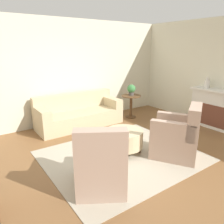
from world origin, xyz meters
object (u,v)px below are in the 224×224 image
(armchair_left, at_px, (101,164))
(vase_mantel_near, at_px, (207,84))
(couch, at_px, (79,114))
(ottoman_table, at_px, (124,138))
(side_table, at_px, (131,102))
(potted_plant_on_side_table, at_px, (131,89))
(armchair_right, at_px, (178,137))

(armchair_left, relative_size, vase_mantel_near, 3.68)
(couch, xyz_separation_m, vase_mantel_near, (2.86, -1.88, 0.83))
(ottoman_table, bearing_deg, side_table, 46.71)
(ottoman_table, height_order, potted_plant_on_side_table, potted_plant_on_side_table)
(couch, xyz_separation_m, ottoman_table, (0.02, -1.95, -0.01))
(armchair_right, xyz_separation_m, vase_mantel_near, (2.11, 0.82, 0.73))
(ottoman_table, bearing_deg, vase_mantel_near, 1.42)
(armchair_left, distance_m, potted_plant_on_side_table, 3.61)
(couch, bearing_deg, side_table, -9.05)
(ottoman_table, height_order, vase_mantel_near, vase_mantel_near)
(couch, distance_m, vase_mantel_near, 3.52)
(couch, relative_size, side_table, 3.33)
(vase_mantel_near, bearing_deg, armchair_right, -158.75)
(side_table, bearing_deg, vase_mantel_near, -52.61)
(couch, bearing_deg, armchair_left, -110.32)
(couch, relative_size, armchair_left, 2.11)
(armchair_left, distance_m, armchair_right, 1.75)
(armchair_left, relative_size, armchair_right, 1.00)
(potted_plant_on_side_table, bearing_deg, armchair_right, -109.51)
(armchair_right, xyz_separation_m, ottoman_table, (-0.73, 0.75, -0.11))
(ottoman_table, relative_size, side_table, 1.12)
(armchair_left, height_order, ottoman_table, armchair_left)
(vase_mantel_near, distance_m, potted_plant_on_side_table, 2.06)
(armchair_right, bearing_deg, couch, 105.54)
(ottoman_table, bearing_deg, armchair_right, -45.72)
(couch, distance_m, ottoman_table, 1.95)
(ottoman_table, xyz_separation_m, potted_plant_on_side_table, (1.60, 1.69, 0.57))
(couch, relative_size, ottoman_table, 2.98)
(armchair_right, bearing_deg, vase_mantel_near, 21.25)
(armchair_left, bearing_deg, couch, 69.68)
(armchair_right, bearing_deg, ottoman_table, 134.28)
(armchair_left, xyz_separation_m, potted_plant_on_side_table, (2.62, 2.44, 0.46))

